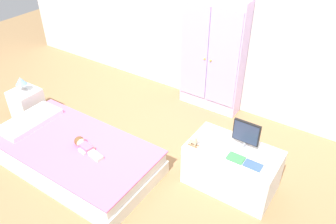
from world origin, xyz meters
TOP-DOWN VIEW (x-y plane):
  - ground_plane at (0.00, 0.00)m, footprint 10.00×10.00m
  - bed at (-0.48, -0.33)m, footprint 1.70×0.89m
  - pillow at (-1.13, -0.33)m, footprint 0.32×0.64m
  - doll at (-0.34, -0.32)m, footprint 0.39×0.15m
  - nightstand at (-1.59, -0.05)m, footprint 0.31×0.31m
  - table_lamp at (-1.59, -0.05)m, footprint 0.13×0.13m
  - wardrobe at (0.13, 1.42)m, footprint 0.77×0.25m
  - tv_stand at (0.95, 0.29)m, footprint 0.83×0.47m
  - tv_monitor at (1.01, 0.37)m, footprint 0.25×0.10m
  - rocking_horse_toy at (0.63, 0.14)m, footprint 0.10×0.04m
  - book_green at (1.02, 0.19)m, footprint 0.15×0.10m
  - book_blue at (1.17, 0.19)m, footprint 0.15×0.10m

SIDE VIEW (x-z plane):
  - ground_plane at x=0.00m, z-range -0.02..0.00m
  - bed at x=-0.48m, z-range 0.00..0.28m
  - nightstand at x=-1.59m, z-range 0.00..0.38m
  - tv_stand at x=0.95m, z-range 0.00..0.44m
  - pillow at x=-1.13m, z-range 0.28..0.33m
  - doll at x=-0.34m, z-range 0.27..0.36m
  - book_blue at x=1.17m, z-range 0.44..0.46m
  - book_green at x=1.02m, z-range 0.44..0.46m
  - rocking_horse_toy at x=0.63m, z-range 0.44..0.56m
  - table_lamp at x=-1.59m, z-range 0.42..0.60m
  - tv_monitor at x=1.01m, z-range 0.46..0.74m
  - wardrobe at x=0.13m, z-range 0.00..1.42m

